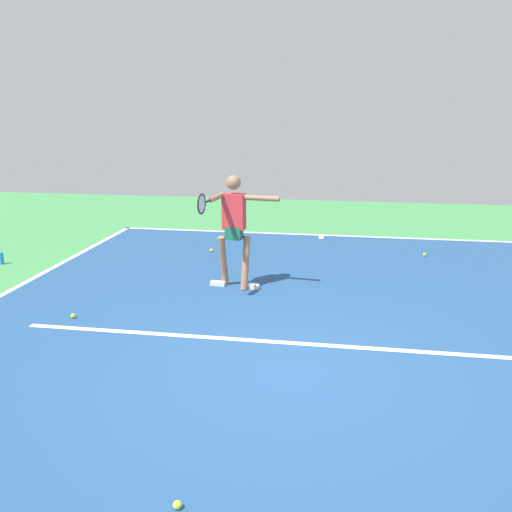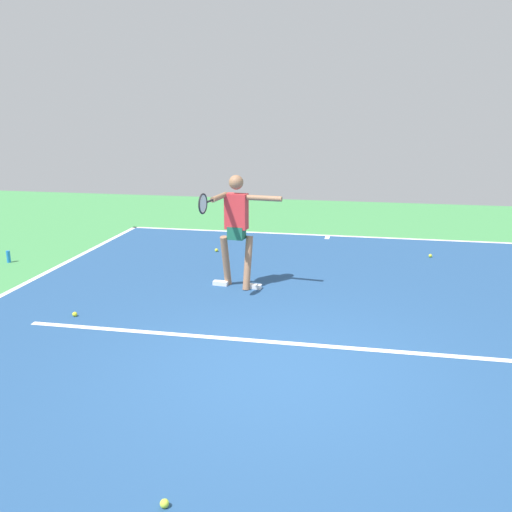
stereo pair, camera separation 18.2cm
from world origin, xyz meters
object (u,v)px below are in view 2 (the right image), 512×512
object	(u,v)px
tennis_player	(236,224)
tennis_ball_centre_court	(75,314)
tennis_ball_by_baseline	(164,503)
tennis_ball_by_sideline	(216,250)
water_bottle	(8,257)
tennis_ball_near_service_line	(430,256)

from	to	relation	value
tennis_player	tennis_ball_centre_court	xyz separation A→B (m)	(1.88, 1.67, -1.00)
tennis_ball_by_baseline	tennis_ball_centre_court	bearing A→B (deg)	-53.19
tennis_player	tennis_ball_by_sideline	size ratio (longest dim) A/B	27.11
tennis_player	water_bottle	size ratio (longest dim) A/B	8.13
tennis_player	tennis_ball_centre_court	world-z (taller)	tennis_player
tennis_player	water_bottle	distance (m)	4.59
tennis_ball_by_baseline	tennis_ball_by_sideline	distance (m)	7.33
tennis_player	tennis_ball_near_service_line	xyz separation A→B (m)	(-3.20, -2.51, -1.00)
tennis_player	tennis_ball_by_baseline	xyz separation A→B (m)	(-0.63, 5.03, -1.00)
tennis_ball_by_sideline	tennis_ball_near_service_line	bearing A→B (deg)	-174.90
tennis_player	tennis_ball_centre_court	bearing A→B (deg)	47.89
tennis_ball_centre_court	water_bottle	bearing A→B (deg)	-41.99
tennis_ball_centre_court	tennis_ball_near_service_line	bearing A→B (deg)	-140.62
tennis_player	water_bottle	bearing A→B (deg)	-1.87
tennis_ball_by_baseline	tennis_ball_near_service_line	bearing A→B (deg)	-108.83
tennis_ball_centre_court	tennis_ball_by_sideline	distance (m)	3.93
tennis_player	tennis_ball_by_sideline	world-z (taller)	tennis_player
tennis_ball_by_baseline	tennis_ball_near_service_line	world-z (taller)	same
tennis_ball_by_baseline	water_bottle	distance (m)	7.62
tennis_ball_near_service_line	water_bottle	xyz separation A→B (m)	(7.66, 1.86, 0.08)
tennis_player	tennis_ball_near_service_line	bearing A→B (deg)	-135.51
water_bottle	tennis_player	bearing A→B (deg)	171.72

